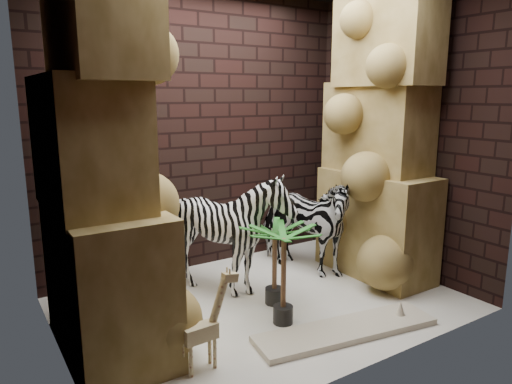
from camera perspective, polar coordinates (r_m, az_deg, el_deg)
floor at (r=4.45m, az=1.02°, el=-13.42°), size 3.50×3.50×0.00m
wall_back at (r=5.13m, az=-6.75°, el=7.27°), size 3.50×0.00×3.50m
wall_front at (r=3.10m, az=14.11°, el=4.14°), size 3.50×0.00×3.50m
wall_left at (r=3.41m, az=-24.25°, el=4.13°), size 0.00×3.00×3.00m
wall_right at (r=5.22m, az=17.38°, el=6.90°), size 0.00×3.00×3.00m
rock_pillar_left at (r=3.47m, az=-18.54°, el=4.68°), size 0.68×1.30×3.00m
rock_pillar_right at (r=4.98m, az=14.91°, el=6.83°), size 0.58×1.25×3.00m
zebra_right at (r=5.03m, az=5.66°, el=-2.88°), size 0.85×1.18×1.26m
zebra_left at (r=4.50m, az=-3.24°, el=-5.64°), size 1.24×1.41×1.10m
giraffe_toy at (r=3.35m, az=-6.86°, el=-15.47°), size 0.38×0.14×0.72m
palm_front at (r=4.31m, az=2.27°, el=-8.75°), size 0.36×0.36×0.77m
palm_back at (r=3.94m, az=3.37°, el=-10.14°), size 0.36×0.36×0.84m
surfboard at (r=4.02m, az=10.95°, el=-16.16°), size 1.60×0.62×0.05m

